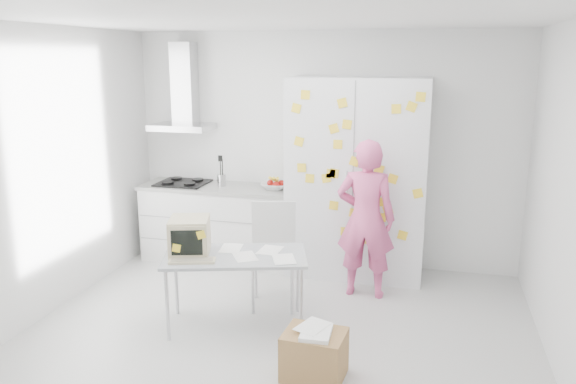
% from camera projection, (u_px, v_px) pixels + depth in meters
% --- Properties ---
extents(floor, '(4.50, 4.00, 0.02)m').
position_uv_depth(floor, '(277.00, 337.00, 4.97)').
color(floor, silver).
rests_on(floor, ground).
extents(walls, '(4.52, 4.01, 2.70)m').
position_uv_depth(walls, '(297.00, 171.00, 5.33)').
color(walls, white).
rests_on(walls, ground).
extents(ceiling, '(4.50, 4.00, 0.02)m').
position_uv_depth(ceiling, '(276.00, 18.00, 4.33)').
color(ceiling, white).
rests_on(ceiling, walls).
extents(counter_run, '(1.84, 0.63, 1.28)m').
position_uv_depth(counter_run, '(219.00, 222.00, 6.75)').
color(counter_run, white).
rests_on(counter_run, ground).
extents(range_hood, '(0.70, 0.48, 1.01)m').
position_uv_depth(range_hood, '(184.00, 96.00, 6.64)').
color(range_hood, silver).
rests_on(range_hood, walls).
extents(tall_cabinet, '(1.50, 0.68, 2.20)m').
position_uv_depth(tall_cabinet, '(357.00, 179.00, 6.18)').
color(tall_cabinet, silver).
rests_on(tall_cabinet, ground).
extents(person, '(0.59, 0.39, 1.63)m').
position_uv_depth(person, '(366.00, 219.00, 5.66)').
color(person, '#E05791').
rests_on(person, ground).
extents(desk, '(1.39, 0.97, 1.01)m').
position_uv_depth(desk, '(206.00, 245.00, 5.02)').
color(desk, '#A7ADB2').
rests_on(desk, ground).
extents(chair, '(0.55, 0.55, 1.01)m').
position_uv_depth(chair, '(273.00, 248.00, 5.53)').
color(chair, silver).
rests_on(chair, ground).
extents(cardboard_box, '(0.49, 0.40, 0.40)m').
position_uv_depth(cardboard_box, '(314.00, 354.00, 4.29)').
color(cardboard_box, '#A77E48').
rests_on(cardboard_box, ground).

